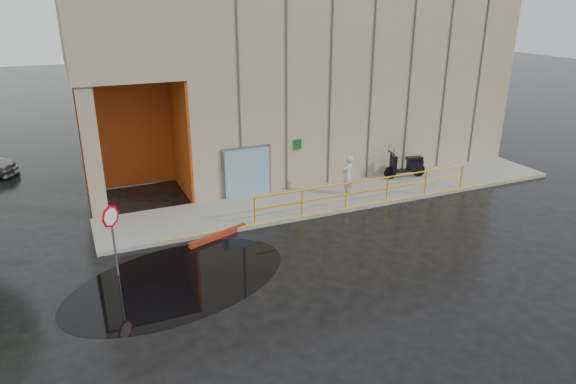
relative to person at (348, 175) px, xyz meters
name	(u,v)px	position (x,y,z in m)	size (l,w,h in m)	color
ground	(304,262)	(-4.09, -4.43, -0.98)	(120.00, 120.00, 0.00)	black
sidewalk	(344,195)	(-0.09, 0.07, -0.91)	(20.00, 3.00, 0.15)	gray
building	(303,75)	(1.01, 6.55, 3.22)	(20.00, 10.17, 8.00)	tan
guardrail	(367,191)	(0.16, -1.28, -0.30)	(9.56, 0.06, 1.03)	#DDA50B
person	(348,175)	(0.00, 0.00, 0.00)	(0.61, 0.40, 1.66)	#B9B9BE
scooter	(406,159)	(3.50, 0.79, 0.05)	(2.03, 0.94, 1.54)	black
stop_sign	(112,224)	(-9.59, -2.95, 0.72)	(0.53, 0.51, 2.31)	slate
red_curb	(218,236)	(-6.07, -1.62, -0.89)	(2.40, 0.18, 0.18)	maroon
puddle	(179,280)	(-7.96, -3.95, -0.98)	(7.00, 4.31, 0.01)	black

